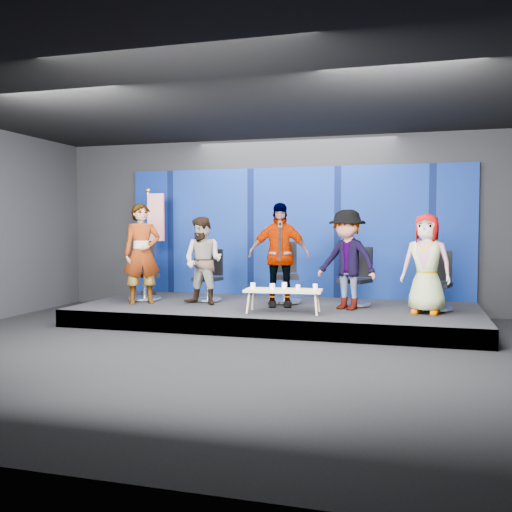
{
  "coord_description": "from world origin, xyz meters",
  "views": [
    {
      "loc": [
        2.39,
        -7.34,
        1.72
      ],
      "look_at": [
        -0.35,
        2.4,
        1.19
      ],
      "focal_mm": 40.0,
      "sensor_mm": 36.0,
      "label": 1
    }
  ],
  "objects_px": {
    "coffee_table": "(283,291)",
    "chair_a": "(144,281)",
    "chair_b": "(209,284)",
    "flag_stand": "(153,239)",
    "chair_e": "(437,291)",
    "mug_b": "(272,287)",
    "chair_d": "(356,286)",
    "panelist_e": "(426,264)",
    "panelist_d": "(347,260)",
    "panelist_b": "(203,261)",
    "mug_e": "(315,287)",
    "chair_c": "(284,283)",
    "mug_d": "(298,287)",
    "panelist_a": "(142,254)",
    "panelist_c": "(279,255)",
    "mug_a": "(253,286)",
    "mug_c": "(284,285)"
  },
  "relations": [
    {
      "from": "panelist_c",
      "to": "chair_d",
      "type": "xyz_separation_m",
      "value": [
        1.31,
        0.47,
        -0.57
      ]
    },
    {
      "from": "chair_b",
      "to": "mug_c",
      "type": "xyz_separation_m",
      "value": [
        1.68,
        -0.92,
        0.11
      ]
    },
    {
      "from": "chair_b",
      "to": "mug_b",
      "type": "relative_size",
      "value": 9.2
    },
    {
      "from": "chair_c",
      "to": "mug_e",
      "type": "distance_m",
      "value": 1.29
    },
    {
      "from": "chair_b",
      "to": "mug_e",
      "type": "bearing_deg",
      "value": -12.21
    },
    {
      "from": "chair_b",
      "to": "chair_d",
      "type": "relative_size",
      "value": 0.93
    },
    {
      "from": "chair_e",
      "to": "panelist_b",
      "type": "bearing_deg",
      "value": -160.27
    },
    {
      "from": "panelist_a",
      "to": "chair_e",
      "type": "xyz_separation_m",
      "value": [
        5.17,
        0.6,
        -0.59
      ]
    },
    {
      "from": "mug_a",
      "to": "panelist_a",
      "type": "bearing_deg",
      "value": 169.26
    },
    {
      "from": "panelist_d",
      "to": "mug_a",
      "type": "distance_m",
      "value": 1.68
    },
    {
      "from": "panelist_e",
      "to": "flag_stand",
      "type": "distance_m",
      "value": 5.46
    },
    {
      "from": "panelist_d",
      "to": "panelist_e",
      "type": "distance_m",
      "value": 1.3
    },
    {
      "from": "chair_a",
      "to": "mug_a",
      "type": "distance_m",
      "value": 2.59
    },
    {
      "from": "panelist_a",
      "to": "chair_c",
      "type": "bearing_deg",
      "value": -16.61
    },
    {
      "from": "chair_a",
      "to": "chair_d",
      "type": "height_order",
      "value": "chair_a"
    },
    {
      "from": "chair_e",
      "to": "mug_b",
      "type": "relative_size",
      "value": 9.39
    },
    {
      "from": "coffee_table",
      "to": "mug_a",
      "type": "height_order",
      "value": "mug_a"
    },
    {
      "from": "panelist_e",
      "to": "mug_b",
      "type": "bearing_deg",
      "value": -150.72
    },
    {
      "from": "mug_a",
      "to": "flag_stand",
      "type": "bearing_deg",
      "value": 148.26
    },
    {
      "from": "mug_b",
      "to": "flag_stand",
      "type": "bearing_deg",
      "value": 149.91
    },
    {
      "from": "panelist_d",
      "to": "mug_b",
      "type": "distance_m",
      "value": 1.43
    },
    {
      "from": "panelist_c",
      "to": "mug_a",
      "type": "height_order",
      "value": "panelist_c"
    },
    {
      "from": "panelist_e",
      "to": "mug_d",
      "type": "xyz_separation_m",
      "value": [
        -2.0,
        -0.53,
        -0.38
      ]
    },
    {
      "from": "chair_c",
      "to": "mug_c",
      "type": "height_order",
      "value": "chair_c"
    },
    {
      "from": "coffee_table",
      "to": "flag_stand",
      "type": "height_order",
      "value": "flag_stand"
    },
    {
      "from": "chair_a",
      "to": "mug_e",
      "type": "height_order",
      "value": "chair_a"
    },
    {
      "from": "panelist_b",
      "to": "mug_b",
      "type": "height_order",
      "value": "panelist_b"
    },
    {
      "from": "mug_c",
      "to": "panelist_e",
      "type": "bearing_deg",
      "value": 9.63
    },
    {
      "from": "panelist_d",
      "to": "mug_c",
      "type": "relative_size",
      "value": 16.71
    },
    {
      "from": "panelist_b",
      "to": "chair_c",
      "type": "relative_size",
      "value": 1.41
    },
    {
      "from": "coffee_table",
      "to": "chair_a",
      "type": "bearing_deg",
      "value": 163.75
    },
    {
      "from": "mug_b",
      "to": "panelist_d",
      "type": "bearing_deg",
      "value": 36.15
    },
    {
      "from": "panelist_c",
      "to": "coffee_table",
      "type": "bearing_deg",
      "value": -84.8
    },
    {
      "from": "chair_c",
      "to": "panelist_c",
      "type": "xyz_separation_m",
      "value": [
        0.01,
        -0.51,
        0.54
      ]
    },
    {
      "from": "panelist_e",
      "to": "mug_a",
      "type": "xyz_separation_m",
      "value": [
        -2.76,
        -0.56,
        -0.38
      ]
    },
    {
      "from": "chair_d",
      "to": "panelist_e",
      "type": "height_order",
      "value": "panelist_e"
    },
    {
      "from": "panelist_d",
      "to": "chair_e",
      "type": "height_order",
      "value": "panelist_d"
    },
    {
      "from": "chair_b",
      "to": "flag_stand",
      "type": "distance_m",
      "value": 1.71
    },
    {
      "from": "chair_a",
      "to": "coffee_table",
      "type": "bearing_deg",
      "value": -50.81
    },
    {
      "from": "panelist_c",
      "to": "mug_c",
      "type": "bearing_deg",
      "value": -81.76
    },
    {
      "from": "panelist_a",
      "to": "chair_e",
      "type": "relative_size",
      "value": 1.83
    },
    {
      "from": "chair_c",
      "to": "chair_b",
      "type": "bearing_deg",
      "value": 171.2
    },
    {
      "from": "panelist_d",
      "to": "panelist_b",
      "type": "bearing_deg",
      "value": -154.27
    },
    {
      "from": "panelist_d",
      "to": "mug_d",
      "type": "relative_size",
      "value": 19.87
    },
    {
      "from": "coffee_table",
      "to": "panelist_b",
      "type": "bearing_deg",
      "value": 160.53
    },
    {
      "from": "chair_b",
      "to": "chair_d",
      "type": "xyz_separation_m",
      "value": [
        2.76,
        0.1,
        0.02
      ]
    },
    {
      "from": "chair_b",
      "to": "panelist_e",
      "type": "height_order",
      "value": "panelist_e"
    },
    {
      "from": "chair_b",
      "to": "panelist_c",
      "type": "xyz_separation_m",
      "value": [
        1.45,
        -0.37,
        0.59
      ]
    },
    {
      "from": "chair_c",
      "to": "panelist_c",
      "type": "distance_m",
      "value": 0.74
    },
    {
      "from": "chair_e",
      "to": "panelist_e",
      "type": "height_order",
      "value": "panelist_e"
    }
  ]
}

